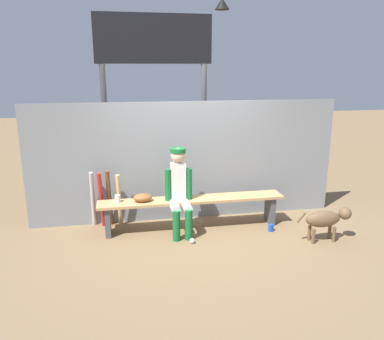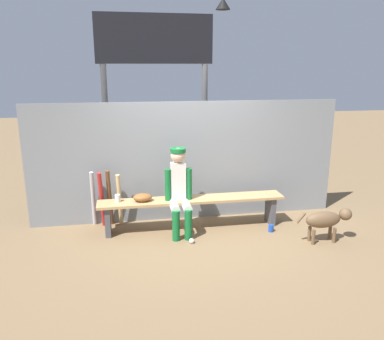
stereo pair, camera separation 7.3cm
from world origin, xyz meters
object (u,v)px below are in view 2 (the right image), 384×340
at_px(bat_aluminum_red, 102,200).
at_px(player_seated, 179,188).
at_px(bat_wood_natural, 120,200).
at_px(bat_wood_dark, 110,198).
at_px(bat_aluminum_silver, 93,199).
at_px(scoreboard, 159,65).
at_px(dugout_bench, 192,205).
at_px(cup_on_ground, 271,228).
at_px(baseball, 192,241).
at_px(baseball_glove, 143,197).
at_px(cup_on_bench, 118,198).
at_px(dog, 327,220).

bearing_deg(bat_aluminum_red, player_seated, -19.35).
bearing_deg(bat_wood_natural, bat_wood_dark, 171.63).
distance_m(bat_aluminum_silver, scoreboard, 2.42).
bearing_deg(bat_wood_dark, bat_wood_natural, -8.37).
relative_size(dugout_bench, cup_on_ground, 25.93).
bearing_deg(scoreboard, baseball, -80.66).
distance_m(bat_wood_dark, cup_on_ground, 2.54).
height_order(bat_aluminum_red, baseball, bat_aluminum_red).
xyz_separation_m(bat_aluminum_silver, cup_on_ground, (2.67, -0.71, -0.39)).
bearing_deg(bat_wood_natural, dugout_bench, -16.05).
xyz_separation_m(bat_aluminum_red, cup_on_ground, (2.54, -0.62, -0.40)).
distance_m(player_seated, cup_on_ground, 1.54).
xyz_separation_m(dugout_bench, bat_aluminum_red, (-1.37, 0.30, 0.06)).
relative_size(player_seated, bat_wood_dark, 1.39).
bearing_deg(bat_wood_natural, bat_aluminum_red, -175.98).
distance_m(dugout_bench, bat_aluminum_silver, 1.55).
xyz_separation_m(bat_aluminum_red, bat_aluminum_silver, (-0.14, 0.09, -0.00)).
distance_m(player_seated, scoreboard, 2.15).
xyz_separation_m(baseball_glove, baseball, (0.65, -0.52, -0.52)).
bearing_deg(scoreboard, cup_on_bench, -125.39).
bearing_deg(bat_wood_natural, cup_on_bench, -94.23).
height_order(dugout_bench, baseball_glove, baseball_glove).
bearing_deg(baseball, dog, -7.98).
bearing_deg(cup_on_bench, bat_aluminum_red, 134.41).
relative_size(player_seated, cup_on_ground, 11.72).
bearing_deg(dugout_bench, scoreboard, 108.27).
relative_size(baseball, cup_on_bench, 0.67).
bearing_deg(dog, player_seated, 161.45).
height_order(scoreboard, dog, scoreboard).
relative_size(bat_aluminum_silver, scoreboard, 0.26).
xyz_separation_m(bat_wood_dark, bat_aluminum_red, (-0.12, -0.04, -0.01)).
height_order(bat_wood_natural, baseball, bat_wood_natural).
bearing_deg(player_seated, dugout_bench, 27.47).
distance_m(bat_wood_dark, dog, 3.26).
height_order(bat_wood_natural, cup_on_ground, bat_wood_natural).
bearing_deg(baseball_glove, player_seated, -11.44).
distance_m(dugout_bench, scoreboard, 2.38).
bearing_deg(scoreboard, bat_wood_natural, -132.97).
height_order(bat_wood_dark, dog, bat_wood_dark).
relative_size(bat_aluminum_silver, dog, 1.07).
bearing_deg(dog, dugout_bench, 156.50).
xyz_separation_m(scoreboard, dog, (2.18, -1.89, -2.13)).
bearing_deg(dugout_bench, cup_on_ground, -15.63).
distance_m(bat_aluminum_red, dog, 3.36).
height_order(bat_wood_dark, cup_on_bench, bat_wood_dark).
height_order(player_seated, bat_wood_dark, player_seated).
bearing_deg(baseball_glove, cup_on_ground, -9.67).
bearing_deg(bat_aluminum_silver, dog, -19.47).
relative_size(dugout_bench, bat_wood_natural, 3.35).
distance_m(bat_wood_dark, baseball, 1.50).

